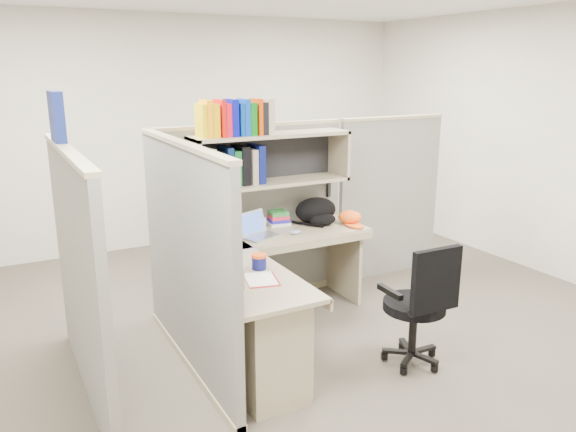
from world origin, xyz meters
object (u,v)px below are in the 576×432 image
task_chair (417,323)px  desk (270,312)px  backpack (319,211)px  laptop (261,225)px  snack_canister (259,261)px

task_chair → desk: bearing=153.8°
backpack → laptop: bearing=176.3°
desk → backpack: size_ratio=4.43×
laptop → backpack: bearing=-9.4°
laptop → snack_canister: size_ratio=2.75×
desk → backpack: (0.94, 0.91, 0.41)m
task_chair → laptop: bearing=117.1°
laptop → task_chair: laptop is taller
laptop → backpack: 0.65m
backpack → snack_canister: bearing=-155.8°
snack_canister → backpack: bearing=39.7°
snack_canister → task_chair: size_ratio=0.12×
backpack → task_chair: bearing=-105.7°
desk → laptop: 0.92m
desk → snack_canister: size_ratio=16.16×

